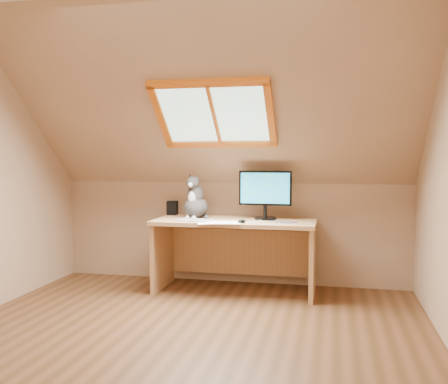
# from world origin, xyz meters

# --- Properties ---
(ground) EXTENTS (3.50, 3.50, 0.00)m
(ground) POSITION_xyz_m (0.00, 0.00, 0.00)
(ground) COLOR brown
(ground) RESTS_ON ground
(room_shell) EXTENTS (3.52, 3.52, 2.41)m
(room_shell) POSITION_xyz_m (0.00, -0.09, 1.43)
(room_shell) COLOR tan
(room_shell) RESTS_ON ground
(desk) EXTENTS (1.49, 0.65, 0.68)m
(desk) POSITION_xyz_m (0.12, 1.45, 0.46)
(desk) COLOR tan
(desk) RESTS_ON ground
(monitor) EXTENTS (0.49, 0.21, 0.45)m
(monitor) POSITION_xyz_m (0.39, 1.46, 0.94)
(monitor) COLOR black
(monitor) RESTS_ON desk
(cat) EXTENTS (0.28, 0.32, 0.43)m
(cat) POSITION_xyz_m (-0.28, 1.43, 0.83)
(cat) COLOR #494340
(cat) RESTS_ON desk
(desk_speaker) EXTENTS (0.10, 0.10, 0.14)m
(desk_speaker) POSITION_xyz_m (-0.58, 1.63, 0.75)
(desk_speaker) COLOR black
(desk_speaker) RESTS_ON desk
(graphics_tablet) EXTENTS (0.33, 0.26, 0.01)m
(graphics_tablet) POSITION_xyz_m (-0.23, 1.21, 0.68)
(graphics_tablet) COLOR #B2B2B7
(graphics_tablet) RESTS_ON desk
(mouse) EXTENTS (0.08, 0.11, 0.03)m
(mouse) POSITION_xyz_m (0.22, 1.15, 0.69)
(mouse) COLOR black
(mouse) RESTS_ON desk
(papers) EXTENTS (0.35, 0.30, 0.01)m
(papers) POSITION_xyz_m (0.08, 1.12, 0.68)
(papers) COLOR white
(papers) RESTS_ON desk
(cables) EXTENTS (0.51, 0.26, 0.01)m
(cables) POSITION_xyz_m (0.47, 1.26, 0.68)
(cables) COLOR silver
(cables) RESTS_ON desk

